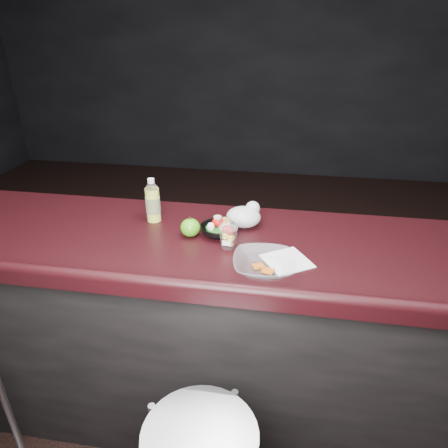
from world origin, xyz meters
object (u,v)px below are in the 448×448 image
(lemonade_bottle, at_px, (153,203))
(fruit_cup, at_px, (228,234))
(takeout_bowl, at_px, (264,265))
(green_apple, at_px, (190,228))
(snack_bowl, at_px, (218,229))

(lemonade_bottle, relative_size, fruit_cup, 1.78)
(fruit_cup, bearing_deg, takeout_bowl, -44.36)
(green_apple, xyz_separation_m, snack_bowl, (0.11, 0.03, -0.01))
(green_apple, bearing_deg, takeout_bowl, -33.91)
(fruit_cup, bearing_deg, green_apple, 158.37)
(lemonade_bottle, xyz_separation_m, snack_bowl, (0.31, -0.09, -0.06))
(green_apple, height_order, snack_bowl, green_apple)
(fruit_cup, relative_size, takeout_bowl, 0.46)
(fruit_cup, xyz_separation_m, takeout_bowl, (0.16, -0.15, -0.03))
(lemonade_bottle, height_order, green_apple, lemonade_bottle)
(takeout_bowl, bearing_deg, green_apple, 146.09)
(green_apple, bearing_deg, snack_bowl, 12.57)
(green_apple, relative_size, takeout_bowl, 0.36)
(snack_bowl, bearing_deg, takeout_bowl, -48.93)
(fruit_cup, xyz_separation_m, green_apple, (-0.17, 0.07, -0.02))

